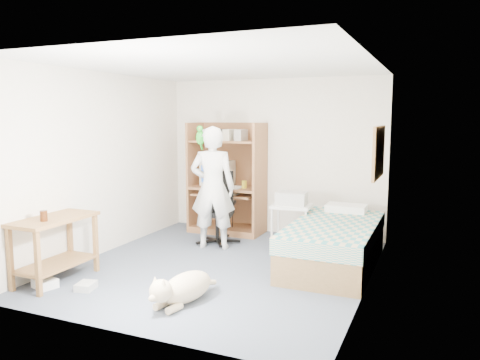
% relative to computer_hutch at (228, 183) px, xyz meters
% --- Properties ---
extents(floor, '(4.00, 4.00, 0.00)m').
position_rel_computer_hutch_xyz_m(floor, '(0.70, -1.74, -0.82)').
color(floor, '#495163').
rests_on(floor, ground).
extents(wall_back, '(3.60, 0.02, 2.50)m').
position_rel_computer_hutch_xyz_m(wall_back, '(0.70, 0.26, 0.43)').
color(wall_back, silver).
rests_on(wall_back, floor).
extents(wall_right, '(0.02, 4.00, 2.50)m').
position_rel_computer_hutch_xyz_m(wall_right, '(2.50, -1.74, 0.43)').
color(wall_right, silver).
rests_on(wall_right, floor).
extents(wall_left, '(0.02, 4.00, 2.50)m').
position_rel_computer_hutch_xyz_m(wall_left, '(-1.10, -1.74, 0.43)').
color(wall_left, silver).
rests_on(wall_left, floor).
extents(ceiling, '(3.60, 4.00, 0.02)m').
position_rel_computer_hutch_xyz_m(ceiling, '(0.70, -1.74, 1.68)').
color(ceiling, white).
rests_on(ceiling, wall_back).
extents(computer_hutch, '(1.20, 0.63, 1.80)m').
position_rel_computer_hutch_xyz_m(computer_hutch, '(0.00, 0.00, 0.00)').
color(computer_hutch, brown).
rests_on(computer_hutch, floor).
extents(bed, '(1.02, 2.02, 0.66)m').
position_rel_computer_hutch_xyz_m(bed, '(2.00, -1.12, -0.53)').
color(bed, brown).
rests_on(bed, floor).
extents(side_desk, '(0.50, 1.00, 0.75)m').
position_rel_computer_hutch_xyz_m(side_desk, '(-0.85, -2.94, -0.33)').
color(side_desk, brown).
rests_on(side_desk, floor).
extents(corkboard, '(0.04, 0.94, 0.66)m').
position_rel_computer_hutch_xyz_m(corkboard, '(2.47, -0.84, 0.63)').
color(corkboard, olive).
rests_on(corkboard, wall_right).
extents(office_chair, '(0.60, 0.61, 1.06)m').
position_rel_computer_hutch_xyz_m(office_chair, '(0.14, -0.67, -0.44)').
color(office_chair, black).
rests_on(office_chair, floor).
extents(person, '(0.74, 0.58, 1.77)m').
position_rel_computer_hutch_xyz_m(person, '(0.20, -0.97, 0.06)').
color(person, white).
rests_on(person, floor).
extents(parrot, '(0.13, 0.23, 0.36)m').
position_rel_computer_hutch_xyz_m(parrot, '(0.01, -0.96, 0.79)').
color(parrot, '#1E9615').
rests_on(parrot, person).
extents(dog, '(0.45, 0.98, 0.37)m').
position_rel_computer_hutch_xyz_m(dog, '(0.84, -2.94, -0.66)').
color(dog, '#D4B38E').
rests_on(dog, floor).
extents(printer_cart, '(0.58, 0.47, 0.65)m').
position_rel_computer_hutch_xyz_m(printer_cart, '(1.28, -0.61, -0.39)').
color(printer_cart, silver).
rests_on(printer_cart, floor).
extents(printer, '(0.44, 0.35, 0.18)m').
position_rel_computer_hutch_xyz_m(printer, '(1.28, -0.61, -0.08)').
color(printer, '#A5A5A1').
rests_on(printer, printer_cart).
extents(crt_monitor, '(0.48, 0.50, 0.40)m').
position_rel_computer_hutch_xyz_m(crt_monitor, '(-0.19, 0.01, 0.15)').
color(crt_monitor, beige).
rests_on(crt_monitor, computer_hutch).
extents(keyboard, '(0.45, 0.16, 0.03)m').
position_rel_computer_hutch_xyz_m(keyboard, '(0.03, -0.16, -0.15)').
color(keyboard, beige).
rests_on(keyboard, computer_hutch).
extents(pencil_cup, '(0.08, 0.08, 0.12)m').
position_rel_computer_hutch_xyz_m(pencil_cup, '(0.33, -0.09, -0.00)').
color(pencil_cup, gold).
rests_on(pencil_cup, computer_hutch).
extents(drink_glass, '(0.08, 0.08, 0.12)m').
position_rel_computer_hutch_xyz_m(drink_glass, '(-0.80, -3.13, -0.01)').
color(drink_glass, '#3D1C09').
rests_on(drink_glass, side_desk).
extents(floor_box_a, '(0.30, 0.26, 0.10)m').
position_rel_computer_hutch_xyz_m(floor_box_a, '(-0.80, -3.17, -0.77)').
color(floor_box_a, white).
rests_on(floor_box_a, floor).
extents(floor_box_b, '(0.22, 0.25, 0.08)m').
position_rel_computer_hutch_xyz_m(floor_box_b, '(-0.34, -3.04, -0.78)').
color(floor_box_b, '#B7B8B3').
rests_on(floor_box_b, floor).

